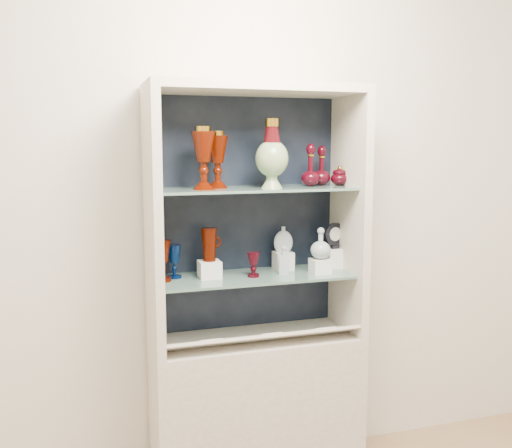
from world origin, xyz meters
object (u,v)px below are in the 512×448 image
object	(u,v)px
cobalt_goblet	(174,261)
pedestal_lamp_left	(204,158)
clear_square_bottle	(284,260)
ruby_pitcher	(209,244)
pedestal_lamp_right	(218,160)
ruby_goblet_small	(253,265)
ruby_decanter_b	(322,164)
ruby_goblet_tall	(162,261)
clear_round_decanter	(321,244)
ruby_decanter_a	(311,162)
flat_flask	(283,239)
enamel_urn	(272,154)
cameo_medallion	(335,235)
lidded_bowl	(339,175)

from	to	relation	value
cobalt_goblet	pedestal_lamp_left	bearing A→B (deg)	-39.74
pedestal_lamp_left	clear_square_bottle	size ratio (longest dim) A/B	1.99
pedestal_lamp_left	ruby_pitcher	size ratio (longest dim) A/B	1.78
pedestal_lamp_right	ruby_goblet_small	xyz separation A→B (m)	(0.15, -0.06, -0.49)
ruby_decanter_b	ruby_goblet_tall	bearing A→B (deg)	-178.01
ruby_pitcher	clear_round_decanter	distance (m)	0.54
ruby_decanter_a	flat_flask	distance (m)	0.40
enamel_urn	ruby_pitcher	bearing A→B (deg)	166.76
ruby_decanter_b	enamel_urn	bearing A→B (deg)	-162.09
ruby_goblet_tall	cameo_medallion	world-z (taller)	cameo_medallion
ruby_decanter_a	cobalt_goblet	world-z (taller)	ruby_decanter_a
ruby_decanter_b	cameo_medallion	xyz separation A→B (m)	(0.08, -0.00, -0.36)
cobalt_goblet	flat_flask	world-z (taller)	flat_flask
enamel_urn	ruby_goblet_tall	world-z (taller)	enamel_urn
lidded_bowl	cameo_medallion	distance (m)	0.30
pedestal_lamp_left	ruby_goblet_tall	xyz separation A→B (m)	(-0.18, 0.06, -0.47)
clear_square_bottle	clear_round_decanter	xyz separation A→B (m)	(0.18, -0.03, 0.07)
ruby_goblet_tall	ruby_goblet_small	distance (m)	0.42
enamel_urn	cobalt_goblet	distance (m)	0.68
enamel_urn	clear_square_bottle	world-z (taller)	enamel_urn
clear_round_decanter	cameo_medallion	xyz separation A→B (m)	(0.11, 0.09, 0.02)
ruby_decanter_a	pedestal_lamp_right	bearing A→B (deg)	175.39
pedestal_lamp_left	cobalt_goblet	size ratio (longest dim) A/B	1.79
enamel_urn	ruby_decanter_a	xyz separation A→B (m)	(0.21, 0.05, -0.04)
ruby_decanter_b	ruby_goblet_small	bearing A→B (deg)	-169.25
pedestal_lamp_left	ruby_goblet_small	world-z (taller)	pedestal_lamp_left
ruby_goblet_small	flat_flask	size ratio (longest dim) A/B	0.89
ruby_goblet_tall	flat_flask	xyz separation A→B (m)	(0.61, 0.06, 0.06)
clear_square_bottle	cobalt_goblet	bearing A→B (deg)	171.44
pedestal_lamp_right	cameo_medallion	size ratio (longest dim) A/B	1.93
ruby_decanter_b	cameo_medallion	world-z (taller)	ruby_decanter_b
ruby_goblet_small	lidded_bowl	bearing A→B (deg)	5.19
pedestal_lamp_left	clear_square_bottle	distance (m)	0.63
ruby_decanter_b	clear_round_decanter	size ratio (longest dim) A/B	1.41
pedestal_lamp_left	ruby_goblet_tall	size ratio (longest dim) A/B	1.48
cobalt_goblet	cameo_medallion	xyz separation A→B (m)	(0.81, -0.02, 0.09)
ruby_decanter_b	ruby_goblet_small	distance (m)	0.60
ruby_decanter_b	lidded_bowl	bearing A→B (deg)	-19.12
ruby_decanter_b	clear_square_bottle	size ratio (longest dim) A/B	1.47
pedestal_lamp_right	ruby_decanter_b	xyz separation A→B (m)	(0.53, 0.01, -0.03)
pedestal_lamp_left	ruby_decanter_b	world-z (taller)	pedestal_lamp_left
ruby_pitcher	flat_flask	xyz separation A→B (m)	(0.39, 0.06, -0.00)
ruby_decanter_b	lidded_bowl	distance (m)	0.10
ruby_decanter_a	cameo_medallion	bearing A→B (deg)	15.62
pedestal_lamp_right	lidded_bowl	size ratio (longest dim) A/B	2.67
ruby_goblet_small	flat_flask	distance (m)	0.24
ruby_decanter_a	ruby_goblet_tall	distance (m)	0.84
clear_square_bottle	flat_flask	distance (m)	0.13
pedestal_lamp_right	ruby_goblet_tall	xyz separation A→B (m)	(-0.27, -0.02, -0.46)
cobalt_goblet	ruby_pitcher	xyz separation A→B (m)	(0.16, -0.05, 0.08)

